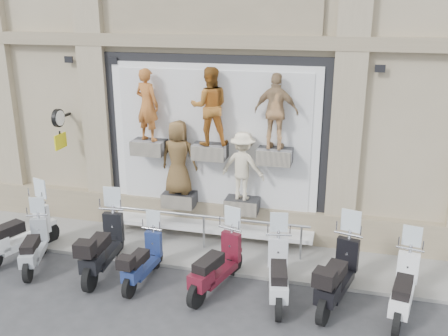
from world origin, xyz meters
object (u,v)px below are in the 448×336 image
(scooter_c, at_px, (33,237))
(scooter_e, at_px, (143,252))
(scooter_g, at_px, (279,263))
(scooter_i, at_px, (405,278))
(scooter_f, at_px, (216,255))
(scooter_d, at_px, (102,236))
(scooter_b, at_px, (17,223))
(scooter_h, at_px, (338,264))
(clock_sign_bracket, at_px, (59,124))
(guard_rail, at_px, (204,233))

(scooter_c, height_order, scooter_e, scooter_c)
(scooter_g, bearing_deg, scooter_i, -8.53)
(scooter_f, bearing_deg, scooter_d, -165.78)
(scooter_b, distance_m, scooter_h, 7.21)
(scooter_d, xyz_separation_m, scooter_f, (2.59, -0.10, -0.06))
(scooter_d, bearing_deg, clock_sign_bracket, 130.88)
(scooter_b, height_order, scooter_i, scooter_b)
(guard_rail, bearing_deg, scooter_i, -19.50)
(clock_sign_bracket, height_order, scooter_d, clock_sign_bracket)
(scooter_h, bearing_deg, scooter_e, -162.55)
(guard_rail, xyz_separation_m, scooter_e, (-0.85, -1.67, 0.24))
(scooter_e, bearing_deg, scooter_f, 5.86)
(scooter_d, bearing_deg, guard_rail, 33.75)
(guard_rail, xyz_separation_m, scooter_i, (4.39, -1.55, 0.32))
(scooter_b, height_order, scooter_c, scooter_b)
(scooter_h, relative_size, scooter_i, 1.10)
(clock_sign_bracket, bearing_deg, scooter_g, -19.27)
(scooter_h, bearing_deg, clock_sign_bracket, 179.34)
(scooter_g, xyz_separation_m, scooter_h, (1.14, 0.12, 0.07))
(scooter_c, bearing_deg, scooter_h, -18.47)
(clock_sign_bracket, bearing_deg, scooter_c, -78.33)
(scooter_d, bearing_deg, scooter_f, -7.61)
(scooter_c, xyz_separation_m, scooter_g, (5.48, 0.08, 0.07))
(scooter_b, relative_size, scooter_f, 1.07)
(scooter_f, xyz_separation_m, scooter_i, (3.64, 0.05, -0.02))
(scooter_h, bearing_deg, scooter_f, -162.35)
(scooter_h, bearing_deg, scooter_d, -165.02)
(scooter_f, xyz_separation_m, scooter_h, (2.42, 0.12, 0.06))
(scooter_b, height_order, scooter_h, scooter_b)
(scooter_e, distance_m, scooter_h, 4.02)
(clock_sign_bracket, height_order, scooter_e, clock_sign_bracket)
(scooter_e, distance_m, scooter_i, 5.23)
(scooter_b, height_order, scooter_e, scooter_b)
(scooter_b, bearing_deg, guard_rail, 37.74)
(scooter_c, height_order, scooter_h, scooter_h)
(scooter_b, height_order, scooter_f, scooter_b)
(scooter_c, xyz_separation_m, scooter_e, (2.61, 0.01, -0.02))
(scooter_e, bearing_deg, clock_sign_bracket, 148.50)
(scooter_d, relative_size, scooter_h, 1.00)
(scooter_b, distance_m, scooter_c, 0.67)
(scooter_h, bearing_deg, guard_rail, 169.66)
(clock_sign_bracket, bearing_deg, scooter_i, -13.71)
(scooter_b, relative_size, scooter_c, 1.20)
(clock_sign_bracket, height_order, scooter_i, clock_sign_bracket)
(scooter_c, relative_size, scooter_g, 0.91)
(scooter_c, height_order, scooter_d, scooter_d)
(scooter_c, distance_m, scooter_d, 1.63)
(scooter_i, bearing_deg, scooter_h, -172.29)
(scooter_c, distance_m, scooter_f, 4.20)
(scooter_h, bearing_deg, scooter_g, -159.24)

